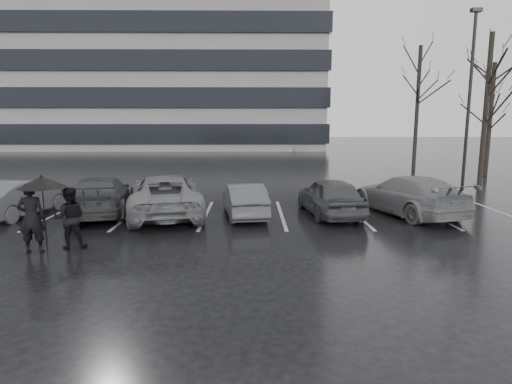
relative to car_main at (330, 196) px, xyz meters
The scene contains 16 objects.
ground 3.42m from the car_main, 135.21° to the right, with size 160.00×160.00×0.00m, color black.
office_building 53.51m from the car_main, 118.11° to the left, with size 61.00×26.00×29.00m.
car_main is the anchor object (origin of this frame).
car_west_a 3.15m from the car_main, behind, with size 1.29×3.69×1.22m, color #2C2C2F.
car_west_b 6.04m from the car_main, behind, with size 2.49×5.40×1.50m, color #505053.
car_west_c 8.47m from the car_main, behind, with size 1.98×4.88×1.42m, color black.
car_west_d 11.31m from the car_main, behind, with size 1.41×4.04×1.33m, color #2C2C2F.
car_east 2.90m from the car_main, ahead, with size 2.05×5.04×1.46m, color #505053.
pedestrian_left 9.72m from the car_main, 152.82° to the right, with size 0.68×0.45×1.87m, color black.
pedestrian_right 8.80m from the car_main, 152.76° to the right, with size 0.82×0.64×1.69m, color black.
umbrella 9.47m from the car_main, 152.87° to the right, with size 1.21×1.21×2.05m.
lamp_post 8.83m from the car_main, 31.68° to the left, with size 0.46×0.46×8.34m.
stall_stripes 3.26m from the car_main, behind, with size 19.72×5.00×0.00m.
tree_east 12.72m from the car_main, 38.45° to the left, with size 0.26×0.26×8.00m, color black.
tree_ne 17.04m from the car_main, 43.84° to the left, with size 0.26×0.26×7.00m, color black.
tree_north 17.36m from the car_main, 59.50° to the left, with size 0.26×0.26×8.50m, color black.
Camera 1 is at (-0.52, -13.04, 3.44)m, focal length 30.00 mm.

